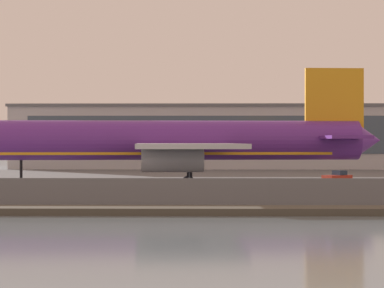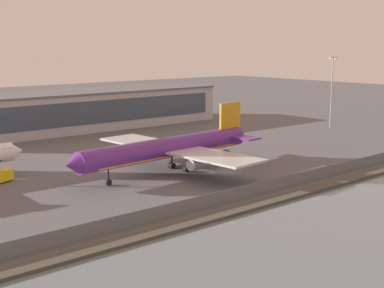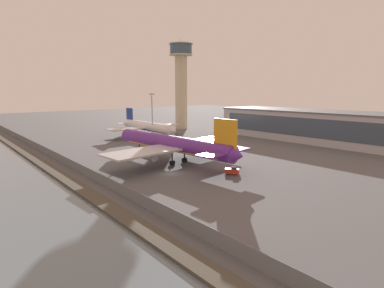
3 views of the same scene
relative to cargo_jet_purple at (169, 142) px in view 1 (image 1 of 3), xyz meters
name	(u,v)px [view 1 (image 1 of 3)]	position (x,y,z in m)	size (l,w,h in m)	color
ground_plane	(255,193)	(8.67, -7.20, -4.96)	(500.00, 500.00, 0.00)	#565659
shoreline_seawall	(276,210)	(8.67, -27.70, -4.71)	(320.00, 3.00, 0.50)	#474238
perimeter_fence	(270,193)	(8.67, -23.20, -3.83)	(280.00, 0.10, 2.26)	slate
cargo_jet_purple	(169,142)	(0.00, 0.00, 0.00)	(47.48, 41.17, 13.01)	#602889
baggage_tug	(337,180)	(18.48, 3.24, -4.16)	(3.54, 3.15, 1.80)	red
terminal_building	(258,137)	(14.21, 63.74, 0.91)	(91.25, 22.20, 11.73)	#B2B2B7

